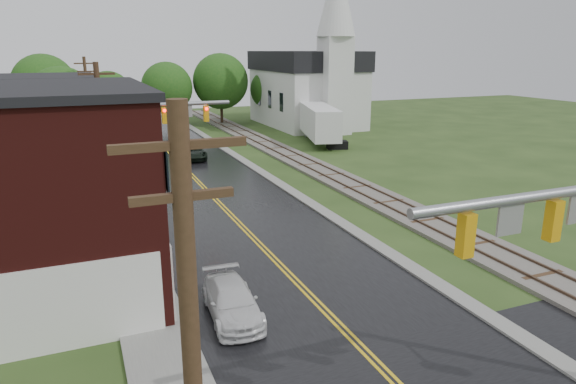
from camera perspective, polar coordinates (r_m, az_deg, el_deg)
main_road at (r=38.74m, az=-9.82°, el=0.97°), size 10.00×90.00×0.02m
curb_right at (r=44.81m, az=-4.52°, el=3.13°), size 0.80×70.00×0.12m
sidewalk_left at (r=33.14m, az=-18.34°, el=-2.11°), size 2.40×50.00×0.12m
yellow_house at (r=33.42m, az=-27.17°, el=2.78°), size 8.00×7.00×6.40m
darkred_building at (r=42.36m, az=-24.85°, el=4.05°), size 7.00×6.00×4.40m
church at (r=66.69m, az=2.47°, el=12.31°), size 10.40×18.40×20.00m
railroad at (r=46.38m, az=0.90°, el=3.74°), size 3.20×80.00×0.30m
traffic_signal_near at (r=15.12m, az=28.99°, el=-4.34°), size 7.34×0.30×7.20m
traffic_signal_far at (r=34.28m, az=-14.76°, el=7.29°), size 7.34×0.43×7.20m
utility_pole_b at (r=29.10m, az=-19.82°, el=4.97°), size 1.80×0.28×9.00m
utility_pole_c at (r=50.91m, az=-21.27°, el=9.02°), size 1.80×0.28×9.00m
tree_left_e at (r=52.78m, az=-23.58°, el=9.08°), size 6.40×6.40×8.16m
suv_dark at (r=47.27m, az=-10.71°, el=4.39°), size 2.34×4.88×1.34m
pickup_white at (r=19.49m, az=-6.25°, el=-11.99°), size 2.03×4.40×1.24m
semi_trailer at (r=55.44m, az=3.34°, el=7.96°), size 5.82×12.57×3.88m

